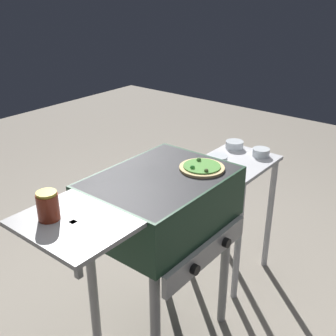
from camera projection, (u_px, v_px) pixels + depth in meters
ground_plane at (162, 332)px, 2.16m from camera, size 8.00×8.00×0.00m
grill at (160, 207)px, 1.84m from camera, size 0.96×0.53×0.90m
pizza_veggie at (202, 167)px, 1.86m from camera, size 0.20×0.20×0.03m
sauce_jar at (48, 206)px, 1.45m from camera, size 0.08×0.08×0.11m
prep_table at (234, 194)px, 2.41m from camera, size 0.44×0.36×0.75m
topping_bowl_near at (218, 160)px, 2.27m from camera, size 0.10×0.10×0.04m
topping_bowl_far at (234, 145)px, 2.48m from camera, size 0.11×0.11×0.04m
topping_bowl_middle at (261, 153)px, 2.37m from camera, size 0.10×0.10×0.04m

